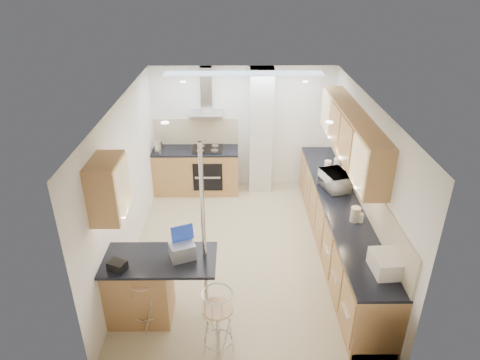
{
  "coord_description": "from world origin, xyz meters",
  "views": [
    {
      "loc": [
        -0.13,
        -5.75,
        4.21
      ],
      "look_at": [
        -0.08,
        0.2,
        1.2
      ],
      "focal_mm": 32.0,
      "sensor_mm": 36.0,
      "label": 1
    }
  ],
  "objects_px": {
    "laptop": "(182,251)",
    "bar_stool_end": "(218,324)",
    "microwave": "(335,181)",
    "bread_bin": "(387,263)",
    "bar_stool_near": "(145,296)"
  },
  "relations": [
    {
      "from": "microwave",
      "to": "bread_bin",
      "type": "height_order",
      "value": "microwave"
    },
    {
      "from": "laptop",
      "to": "bar_stool_end",
      "type": "height_order",
      "value": "laptop"
    },
    {
      "from": "bar_stool_end",
      "to": "bread_bin",
      "type": "relative_size",
      "value": 2.24
    },
    {
      "from": "microwave",
      "to": "bar_stool_end",
      "type": "bearing_deg",
      "value": 126.93
    },
    {
      "from": "laptop",
      "to": "bar_stool_end",
      "type": "relative_size",
      "value": 0.31
    },
    {
      "from": "laptop",
      "to": "bar_stool_end",
      "type": "distance_m",
      "value": 0.97
    },
    {
      "from": "bar_stool_end",
      "to": "bread_bin",
      "type": "xyz_separation_m",
      "value": [
        2.0,
        0.39,
        0.56
      ]
    },
    {
      "from": "bar_stool_end",
      "to": "bread_bin",
      "type": "height_order",
      "value": "bread_bin"
    },
    {
      "from": "bar_stool_near",
      "to": "bread_bin",
      "type": "height_order",
      "value": "bread_bin"
    },
    {
      "from": "bar_stool_end",
      "to": "laptop",
      "type": "bearing_deg",
      "value": 51.31
    },
    {
      "from": "laptop",
      "to": "bar_stool_near",
      "type": "bearing_deg",
      "value": 176.21
    },
    {
      "from": "bar_stool_end",
      "to": "microwave",
      "type": "bearing_deg",
      "value": -20.03
    },
    {
      "from": "laptop",
      "to": "microwave",
      "type": "bearing_deg",
      "value": 17.03
    },
    {
      "from": "microwave",
      "to": "laptop",
      "type": "height_order",
      "value": "microwave"
    },
    {
      "from": "microwave",
      "to": "laptop",
      "type": "distance_m",
      "value": 2.93
    }
  ]
}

